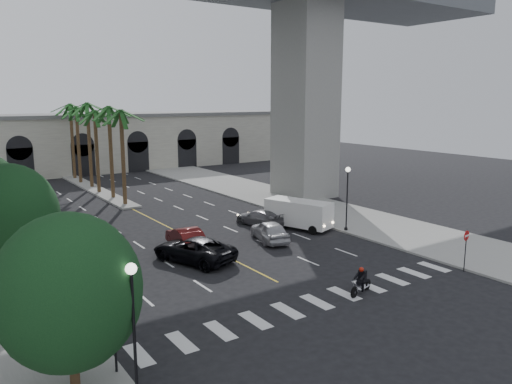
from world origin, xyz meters
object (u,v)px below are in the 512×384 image
Objects in this scene: lamp_post_left_near at (134,323)px; lamp_post_right at (347,193)px; car_a at (270,231)px; car_e at (75,230)px; pedestrian_a at (63,300)px; lamp_post_left_far at (22,210)px; do_not_enter_sign at (466,242)px; traffic_signal_near at (114,315)px; motorcycle_rider at (362,281)px; car_b at (186,238)px; car_d at (260,218)px; traffic_signal_far at (84,284)px; car_c at (194,249)px; cargo_van at (299,213)px.

lamp_post_right is (22.80, 13.00, 0.00)m from lamp_post_left_near.
lamp_post_left_near is 1.14× the size of car_a.
car_e is 14.64m from pedestrian_a.
lamp_post_left_far reaches higher than do_not_enter_sign.
traffic_signal_near reaches higher than motorcycle_rider.
car_b reaches higher than car_d.
do_not_enter_sign reaches higher than car_a.
do_not_enter_sign is (-0.60, -11.11, -1.28)m from lamp_post_right.
car_a is at bearing 26.19° from traffic_signal_far.
cargo_van is at bearing 173.16° from car_c.
lamp_post_left_near reaches higher than traffic_signal_near.
car_d is at bearing -169.98° from car_c.
lamp_post_left_near is at bearing 175.58° from motorcycle_rider.
traffic_signal_far is at bearing 41.81° from car_a.
lamp_post_left_near is 16.27m from car_c.
car_d is at bearing 94.97° from do_not_enter_sign.
motorcycle_rider is 0.43× the size of car_b.
lamp_post_right is at bearing -19.33° from lamp_post_left_far.
do_not_enter_sign is (13.14, -11.40, 1.11)m from car_c.
car_a is 14.89m from car_e.
lamp_post_right reaches higher than traffic_signal_far.
lamp_post_right reaches higher than traffic_signal_near.
lamp_post_left_near is 1.11× the size of car_d.
lamp_post_right reaches higher than pedestrian_a.
traffic_signal_far is at bearing 89.12° from lamp_post_left_near.
lamp_post_right is 0.90× the size of car_c.
car_a is 0.97× the size of car_d.
lamp_post_left_near is 0.90× the size of car_c.
car_b is (9.80, 9.64, -1.71)m from traffic_signal_far.
car_e is at bearing 74.35° from pedestrian_a.
traffic_signal_near reaches higher than do_not_enter_sign.
traffic_signal_near is 20.61m from car_e.
car_b is (9.80, 13.64, -1.71)m from traffic_signal_near.
car_e is at bearing 77.27° from traffic_signal_far.
lamp_post_left_near reaches higher than pedestrian_a.
lamp_post_left_near is at bearing 35.27° from car_c.
pedestrian_a is (-0.52, 2.19, -1.40)m from traffic_signal_far.
traffic_signal_far is at bearing -89.60° from lamp_post_left_far.
car_a is 4.71m from car_d.
car_b is 1.82× the size of do_not_enter_sign.
cargo_van reaches higher than car_c.
lamp_post_left_near and lamp_post_right have the same top height.
cargo_van is at bearing 167.97° from car_e.
traffic_signal_far is 13.85m from car_b.
motorcycle_rider is 0.79× the size of do_not_enter_sign.
car_a is at bearing 41.75° from lamp_post_left_near.
lamp_post_left_far is 20.98m from cargo_van.
car_b is (-12.90, 3.14, -2.42)m from lamp_post_right.
lamp_post_left_near is 21.00m from lamp_post_left_far.
traffic_signal_near is 0.75× the size of car_b.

